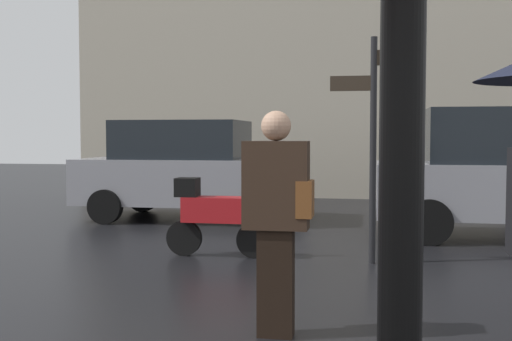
{
  "coord_description": "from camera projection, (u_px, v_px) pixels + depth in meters",
  "views": [
    {
      "loc": [
        0.48,
        -2.37,
        1.55
      ],
      "look_at": [
        -0.71,
        4.14,
        1.19
      ],
      "focal_mm": 44.32,
      "sensor_mm": 36.0,
      "label": 1
    }
  ],
  "objects": [
    {
      "name": "parked_car_right",
      "position": [
        191.0,
        169.0,
        11.75
      ],
      "size": [
        4.16,
        2.05,
        1.83
      ],
      "rotation": [
        0.0,
        0.0,
        -0.08
      ],
      "color": "gray",
      "rests_on": "ground"
    },
    {
      "name": "parked_scooter",
      "position": [
        215.0,
        214.0,
        8.07
      ],
      "size": [
        1.39,
        0.32,
        1.23
      ],
      "rotation": [
        0.0,
        0.0,
        0.31
      ],
      "color": "black",
      "rests_on": "ground"
    },
    {
      "name": "street_signpost",
      "position": [
        374.0,
        126.0,
        7.59
      ],
      "size": [
        1.08,
        0.08,
        2.73
      ],
      "color": "black",
      "rests_on": "ground"
    },
    {
      "name": "pedestrian_with_bag",
      "position": [
        278.0,
        209.0,
        4.83
      ],
      "size": [
        0.53,
        0.24,
        1.74
      ],
      "rotation": [
        0.0,
        0.0,
        2.25
      ],
      "color": "black",
      "rests_on": "ground"
    }
  ]
}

